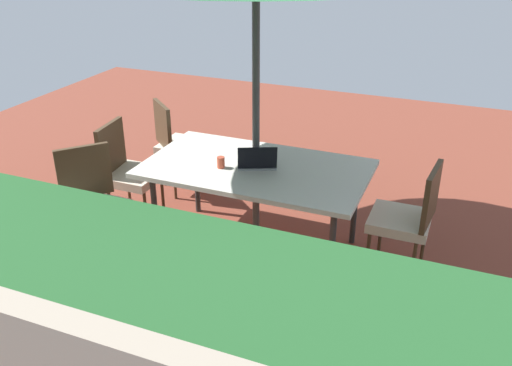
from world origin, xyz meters
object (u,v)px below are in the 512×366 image
object	(u,v)px
chair_northeast	(91,201)
laptop	(257,162)
chair_southeast	(178,142)
chair_east	(128,169)
dining_table	(256,172)
chair_west	(408,216)
cup	(221,162)

from	to	relation	value
chair_northeast	laptop	size ratio (longest dim) A/B	2.49
chair_northeast	chair_southeast	distance (m)	1.43
chair_northeast	chair_southeast	bearing A→B (deg)	41.13
chair_east	dining_table	bearing A→B (deg)	-94.00
dining_table	chair_southeast	bearing A→B (deg)	-32.09
chair_northeast	chair_east	world-z (taller)	same
dining_table	laptop	bearing A→B (deg)	132.29
chair_southeast	laptop	distance (m)	1.44
dining_table	chair_west	bearing A→B (deg)	-178.13
chair_east	chair_southeast	bearing A→B (deg)	-12.23
chair_east	laptop	bearing A→B (deg)	-94.91
chair_southeast	chair_east	bearing A→B (deg)	125.40
dining_table	chair_west	world-z (taller)	chair_west
dining_table	chair_northeast	size ratio (longest dim) A/B	1.90
chair_northeast	laptop	world-z (taller)	laptop
dining_table	chair_southeast	distance (m)	1.40
laptop	chair_west	bearing A→B (deg)	158.31
chair_east	chair_southeast	xyz separation A→B (m)	(-0.08, -0.78, 0.00)
chair_west	chair_northeast	bearing A→B (deg)	-67.97
dining_table	cup	world-z (taller)	cup
chair_northeast	chair_east	bearing A→B (deg)	48.46
chair_west	cup	bearing A→B (deg)	-78.05
chair_west	chair_southeast	bearing A→B (deg)	-100.57
chair_northeast	chair_southeast	world-z (taller)	same
laptop	chair_southeast	bearing A→B (deg)	-56.86
chair_west	cup	world-z (taller)	chair_west
chair_east	laptop	distance (m)	1.31
chair_northeast	cup	distance (m)	1.11
dining_table	chair_east	xyz separation A→B (m)	(1.26, 0.05, -0.17)
chair_west	chair_east	distance (m)	2.53
dining_table	chair_east	bearing A→B (deg)	2.12
chair_northeast	chair_east	xyz separation A→B (m)	(0.08, -0.65, 0.00)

